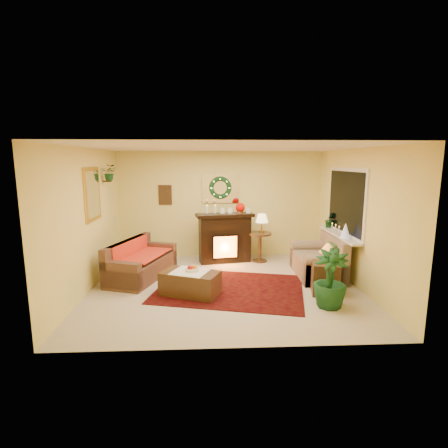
{
  "coord_description": "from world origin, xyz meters",
  "views": [
    {
      "loc": [
        -0.33,
        -6.36,
        2.36
      ],
      "look_at": [
        0.0,
        0.35,
        1.15
      ],
      "focal_mm": 28.0,
      "sensor_mm": 36.0,
      "label": 1
    }
  ],
  "objects_px": {
    "fireplace": "(225,239)",
    "side_table_round": "(260,248)",
    "coffee_table": "(190,283)",
    "sofa": "(142,257)",
    "loveseat": "(317,256)",
    "end_table_square": "(325,279)"
  },
  "relations": [
    {
      "from": "fireplace",
      "to": "side_table_round",
      "type": "bearing_deg",
      "value": -11.88
    },
    {
      "from": "fireplace",
      "to": "sofa",
      "type": "bearing_deg",
      "value": -159.4
    },
    {
      "from": "loveseat",
      "to": "coffee_table",
      "type": "distance_m",
      "value": 2.76
    },
    {
      "from": "sofa",
      "to": "loveseat",
      "type": "height_order",
      "value": "loveseat"
    },
    {
      "from": "fireplace",
      "to": "side_table_round",
      "type": "height_order",
      "value": "fireplace"
    },
    {
      "from": "sofa",
      "to": "fireplace",
      "type": "xyz_separation_m",
      "value": [
        1.75,
        1.05,
        0.12
      ]
    },
    {
      "from": "fireplace",
      "to": "end_table_square",
      "type": "bearing_deg",
      "value": -61.75
    },
    {
      "from": "fireplace",
      "to": "coffee_table",
      "type": "xyz_separation_m",
      "value": [
        -0.72,
        -2.06,
        -0.34
      ]
    },
    {
      "from": "loveseat",
      "to": "end_table_square",
      "type": "distance_m",
      "value": 1.03
    },
    {
      "from": "fireplace",
      "to": "end_table_square",
      "type": "height_order",
      "value": "fireplace"
    },
    {
      "from": "sofa",
      "to": "end_table_square",
      "type": "distance_m",
      "value": 3.62
    },
    {
      "from": "sofa",
      "to": "end_table_square",
      "type": "xyz_separation_m",
      "value": [
        3.45,
        -1.08,
        -0.16
      ]
    },
    {
      "from": "coffee_table",
      "to": "side_table_round",
      "type": "bearing_deg",
      "value": 74.96
    },
    {
      "from": "loveseat",
      "to": "end_table_square",
      "type": "relative_size",
      "value": 2.54
    },
    {
      "from": "loveseat",
      "to": "coffee_table",
      "type": "relative_size",
      "value": 1.44
    },
    {
      "from": "sofa",
      "to": "loveseat",
      "type": "bearing_deg",
      "value": 17.03
    },
    {
      "from": "end_table_square",
      "to": "coffee_table",
      "type": "xyz_separation_m",
      "value": [
        -2.42,
        0.07,
        -0.06
      ]
    },
    {
      "from": "side_table_round",
      "to": "coffee_table",
      "type": "bearing_deg",
      "value": -127.41
    },
    {
      "from": "side_table_round",
      "to": "coffee_table",
      "type": "height_order",
      "value": "side_table_round"
    },
    {
      "from": "fireplace",
      "to": "side_table_round",
      "type": "relative_size",
      "value": 1.7
    },
    {
      "from": "end_table_square",
      "to": "coffee_table",
      "type": "bearing_deg",
      "value": 178.37
    },
    {
      "from": "loveseat",
      "to": "coffee_table",
      "type": "bearing_deg",
      "value": -158.38
    }
  ]
}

